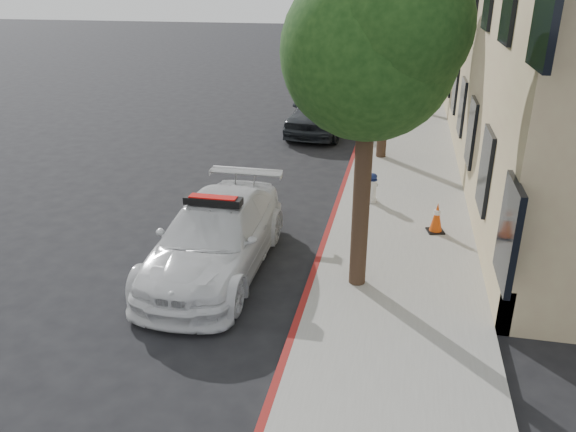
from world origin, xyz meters
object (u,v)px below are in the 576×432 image
(police_car, at_px, (215,237))
(parked_car_far, at_px, (361,72))
(traffic_cone, at_px, (437,218))
(parked_car_mid, at_px, (322,110))
(fire_hydrant, at_px, (372,188))

(police_car, xyz_separation_m, parked_car_far, (1.07, 20.07, 0.12))
(parked_car_far, bearing_deg, traffic_cone, -75.49)
(police_car, distance_m, parked_car_mid, 11.02)
(parked_car_mid, distance_m, parked_car_far, 9.09)
(parked_car_mid, distance_m, fire_hydrant, 7.50)
(police_car, bearing_deg, parked_car_mid, 87.95)
(parked_car_far, bearing_deg, parked_car_mid, -89.82)
(parked_car_mid, bearing_deg, fire_hydrant, -66.95)
(parked_car_far, xyz_separation_m, fire_hydrant, (1.68, -16.19, -0.31))
(parked_car_mid, xyz_separation_m, traffic_cone, (3.84, -8.65, -0.32))
(parked_car_mid, relative_size, parked_car_far, 0.96)
(parked_car_far, bearing_deg, police_car, -88.73)
(police_car, relative_size, fire_hydrant, 6.50)
(police_car, height_order, traffic_cone, police_car)
(police_car, relative_size, parked_car_far, 0.97)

